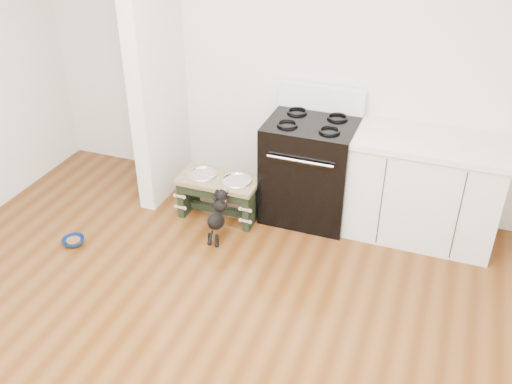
# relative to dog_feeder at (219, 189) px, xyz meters

# --- Properties ---
(ground) EXTENTS (5.00, 5.00, 0.00)m
(ground) POSITION_rel_dog_feeder_xyz_m (0.49, -1.84, -0.28)
(ground) COLOR #4C270D
(ground) RESTS_ON ground
(room_shell) EXTENTS (5.00, 5.00, 5.00)m
(room_shell) POSITION_rel_dog_feeder_xyz_m (0.49, -1.84, 1.34)
(room_shell) COLOR silver
(room_shell) RESTS_ON ground
(partition_wall) EXTENTS (0.15, 0.80, 2.70)m
(partition_wall) POSITION_rel_dog_feeder_xyz_m (-0.68, 0.26, 1.07)
(partition_wall) COLOR silver
(partition_wall) RESTS_ON ground
(oven_range) EXTENTS (0.76, 0.69, 1.14)m
(oven_range) POSITION_rel_dog_feeder_xyz_m (0.74, 0.32, 0.20)
(oven_range) COLOR black
(oven_range) RESTS_ON ground
(cabinet_run) EXTENTS (1.24, 0.64, 0.91)m
(cabinet_run) POSITION_rel_dog_feeder_xyz_m (1.72, 0.34, 0.17)
(cabinet_run) COLOR silver
(cabinet_run) RESTS_ON ground
(dog_feeder) EXTENTS (0.72, 0.38, 0.41)m
(dog_feeder) POSITION_rel_dog_feeder_xyz_m (0.00, 0.00, 0.00)
(dog_feeder) COLOR black
(dog_feeder) RESTS_ON ground
(puppy) EXTENTS (0.13, 0.37, 0.44)m
(puppy) POSITION_rel_dog_feeder_xyz_m (0.13, -0.33, -0.04)
(puppy) COLOR black
(puppy) RESTS_ON ground
(floor_bowl) EXTENTS (0.23, 0.23, 0.06)m
(floor_bowl) POSITION_rel_dog_feeder_xyz_m (-1.00, -0.84, -0.25)
(floor_bowl) COLOR navy
(floor_bowl) RESTS_ON ground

